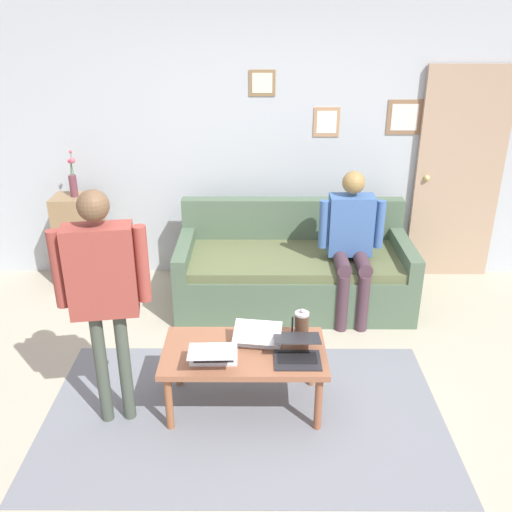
# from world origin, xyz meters

# --- Properties ---
(ground_plane) EXTENTS (7.68, 7.68, 0.00)m
(ground_plane) POSITION_xyz_m (0.00, 0.00, 0.00)
(ground_plane) COLOR #ABA691
(area_rug) EXTENTS (2.65, 1.58, 0.01)m
(area_rug) POSITION_xyz_m (0.13, 0.08, 0.00)
(area_rug) COLOR slate
(area_rug) RESTS_ON ground_plane
(back_wall) EXTENTS (7.04, 0.11, 2.70)m
(back_wall) POSITION_xyz_m (-0.00, -2.20, 1.35)
(back_wall) COLOR #AEB8C1
(back_wall) RESTS_ON ground_plane
(interior_door) EXTENTS (0.82, 0.09, 2.05)m
(interior_door) POSITION_xyz_m (-1.88, -2.11, 1.02)
(interior_door) COLOR tan
(interior_door) RESTS_ON ground_plane
(couch) EXTENTS (2.06, 0.93, 0.88)m
(couch) POSITION_xyz_m (-0.29, -1.51, 0.30)
(couch) COLOR #4B624C
(couch) RESTS_ON ground_plane
(coffee_table) EXTENTS (1.08, 0.58, 0.45)m
(coffee_table) POSITION_xyz_m (0.13, -0.02, 0.40)
(coffee_table) COLOR #915A3E
(coffee_table) RESTS_ON ground_plane
(laptop_left) EXTENTS (0.31, 0.37, 0.14)m
(laptop_left) POSITION_xyz_m (0.32, 0.10, 0.49)
(laptop_left) COLOR silver
(laptop_left) RESTS_ON coffee_table
(laptop_center) EXTENTS (0.30, 0.30, 0.14)m
(laptop_center) POSITION_xyz_m (-0.22, 0.08, 0.49)
(laptop_center) COLOR #28282D
(laptop_center) RESTS_ON coffee_table
(laptop_right) EXTENTS (0.35, 0.30, 0.14)m
(laptop_right) POSITION_xyz_m (0.03, -0.11, 0.49)
(laptop_right) COLOR silver
(laptop_right) RESTS_ON coffee_table
(french_press) EXTENTS (0.12, 0.10, 0.23)m
(french_press) POSITION_xyz_m (-0.26, -0.16, 0.55)
(french_press) COLOR #4C3323
(french_press) RESTS_ON coffee_table
(side_shelf) EXTENTS (0.42, 0.32, 0.90)m
(side_shelf) POSITION_xyz_m (1.73, -1.86, 0.45)
(side_shelf) COLOR olive
(side_shelf) RESTS_ON ground_plane
(flower_vase) EXTENTS (0.08, 0.07, 0.43)m
(flower_vase) POSITION_xyz_m (1.73, -1.86, 1.05)
(flower_vase) COLOR brown
(flower_vase) RESTS_ON side_shelf
(person_standing) EXTENTS (0.57, 0.24, 1.58)m
(person_standing) POSITION_xyz_m (0.96, 0.12, 1.01)
(person_standing) COLOR #434D41
(person_standing) RESTS_ON ground_plane
(person_seated) EXTENTS (0.55, 0.51, 1.28)m
(person_seated) POSITION_xyz_m (-0.75, -1.29, 0.73)
(person_seated) COLOR #46313B
(person_seated) RESTS_ON ground_plane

